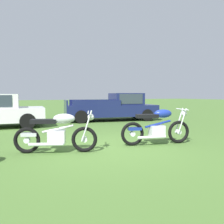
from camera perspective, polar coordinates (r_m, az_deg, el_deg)
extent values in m
plane|color=#476B2D|center=(6.14, -0.63, -8.87)|extent=(120.00, 120.00, 0.00)
torus|color=black|center=(5.68, -6.86, -6.75)|extent=(0.61, 0.32, 0.63)
torus|color=black|center=(5.89, -20.35, -6.60)|extent=(0.61, 0.32, 0.63)
cylinder|color=silver|center=(5.68, -6.86, -6.75)|extent=(0.17, 0.15, 0.14)
cylinder|color=silver|center=(5.89, -20.35, -6.60)|extent=(0.17, 0.15, 0.14)
cylinder|color=silver|center=(5.71, -6.25, -3.30)|extent=(0.26, 0.14, 0.74)
cylinder|color=silver|center=(5.53, -6.30, -3.54)|extent=(0.26, 0.14, 0.74)
cube|color=silver|center=(5.73, -13.54, -6.07)|extent=(0.48, 0.43, 0.32)
cylinder|color=#B7BABF|center=(5.69, -13.28, -4.09)|extent=(0.71, 0.34, 0.21)
ellipsoid|color=#B7BABF|center=(5.64, -11.81, -1.62)|extent=(0.58, 0.44, 0.24)
cube|color=black|center=(5.73, -16.58, -2.23)|extent=(0.65, 0.45, 0.10)
cube|color=#B7BABF|center=(5.85, -19.81, -5.26)|extent=(0.40, 0.30, 0.08)
cylinder|color=silver|center=(5.59, -5.89, -0.03)|extent=(0.28, 0.60, 0.03)
sphere|color=silver|center=(5.60, -5.27, -1.25)|extent=(0.21, 0.21, 0.16)
cylinder|color=silver|center=(5.64, -15.99, -7.73)|extent=(0.77, 0.38, 0.08)
torus|color=black|center=(6.93, 16.18, -4.77)|extent=(0.66, 0.25, 0.65)
torus|color=black|center=(6.36, 5.10, -5.42)|extent=(0.66, 0.25, 0.65)
cylinder|color=silver|center=(6.93, 16.18, -4.77)|extent=(0.16, 0.13, 0.14)
cylinder|color=silver|center=(6.36, 5.10, -5.42)|extent=(0.16, 0.13, 0.14)
cylinder|color=silver|center=(7.00, 16.30, -2.00)|extent=(0.27, 0.10, 0.73)
cylinder|color=silver|center=(6.84, 17.05, -2.15)|extent=(0.27, 0.10, 0.73)
cube|color=silver|center=(6.62, 11.05, -4.65)|extent=(0.46, 0.39, 0.32)
cylinder|color=navy|center=(6.60, 11.31, -2.92)|extent=(0.76, 0.25, 0.22)
ellipsoid|color=navy|center=(6.63, 12.52, -0.38)|extent=(0.57, 0.38, 0.24)
cube|color=black|center=(6.45, 8.67, -1.00)|extent=(0.64, 0.38, 0.10)
cube|color=navy|center=(6.36, 5.62, -4.15)|extent=(0.39, 0.26, 0.08)
cylinder|color=silver|center=(6.91, 17.02, 0.63)|extent=(0.19, 0.63, 0.03)
sphere|color=silver|center=(6.95, 17.42, -0.35)|extent=(0.19, 0.19, 0.16)
cylinder|color=silver|center=(6.41, 9.82, -6.19)|extent=(0.80, 0.27, 0.08)
cylinder|color=black|center=(11.75, -20.27, -1.26)|extent=(0.66, 0.29, 0.64)
cylinder|color=black|center=(10.06, -20.17, -2.14)|extent=(0.66, 0.29, 0.64)
cube|color=#161E4C|center=(12.59, -0.29, 0.41)|extent=(5.19, 2.80, 0.60)
cube|color=#161E4C|center=(12.82, 3.42, 3.25)|extent=(1.89, 1.98, 0.64)
cube|color=#2D3842|center=(12.82, 3.43, 3.33)|extent=(1.61, 1.96, 0.52)
cube|color=#161E4C|center=(13.20, -5.23, 2.48)|extent=(2.43, 0.58, 0.28)
cube|color=#161E4C|center=(11.50, -3.63, 2.23)|extent=(2.43, 0.58, 0.28)
cube|color=#161E4C|center=(12.14, -11.38, 2.26)|extent=(0.43, 1.72, 0.28)
cylinder|color=black|center=(13.98, 5.73, -0.17)|extent=(0.67, 0.35, 0.64)
cylinder|color=black|center=(12.40, 8.65, -0.76)|extent=(0.67, 0.35, 0.64)
cylinder|color=black|center=(13.10, -8.75, -0.50)|extent=(0.67, 0.35, 0.64)
cylinder|color=black|center=(11.40, -7.68, -1.19)|extent=(0.67, 0.35, 0.64)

